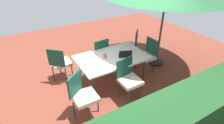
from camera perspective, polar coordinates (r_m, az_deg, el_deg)
ground_plane at (r=4.83m, az=0.00°, el=-6.34°), size 10.00×10.00×0.02m
hedge_row at (r=3.25m, az=21.00°, el=-18.20°), size 6.30×0.70×1.12m
dining_table at (r=4.43m, az=0.00°, el=1.11°), size 1.73×1.11×0.76m
chair_south at (r=5.05m, az=-4.13°, el=2.99°), size 0.47×0.48×0.98m
chair_southeast at (r=4.78m, az=-16.36°, el=-0.02°), size 0.59×0.59×0.98m
chair_north at (r=4.03m, az=5.25°, el=-5.02°), size 0.48×0.49×0.98m
chair_southwest at (r=5.58m, az=6.20°, el=5.68°), size 0.59×0.59×0.98m
chair_northeast at (r=3.63m, az=-9.50°, el=-10.09°), size 0.58×0.58×0.98m
chair_west at (r=5.06m, az=11.20°, el=2.46°), size 0.47×0.46×0.98m
laptop at (r=4.39m, az=4.15°, el=2.21°), size 0.39×0.35×0.21m
cup at (r=4.35m, az=-2.27°, el=2.06°), size 0.08×0.08×0.10m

